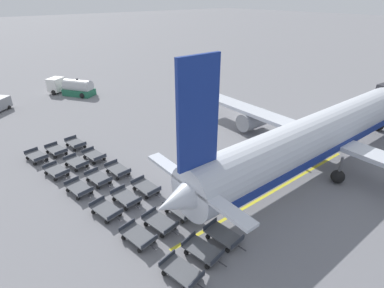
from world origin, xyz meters
name	(u,v)px	position (x,y,z in m)	size (l,w,h in m)	color
ground_plane	(250,116)	(0.00, 0.00, 0.00)	(500.00, 500.00, 0.00)	gray
airplane	(333,129)	(13.48, -3.43, 3.57)	(37.84, 42.99, 13.02)	silver
fuel_tanker_primary	(73,88)	(-26.72, -15.93, 1.27)	(8.30, 6.63, 2.99)	white
baggage_dolly_row_near_col_a	(36,156)	(-6.19, -27.49, 0.47)	(3.39, 1.86, 0.92)	#515459
baggage_dolly_row_near_col_b	(56,171)	(-1.80, -26.81, 0.47)	(3.40, 1.92, 0.92)	#515459
baggage_dolly_row_near_col_c	(79,188)	(2.49, -26.21, 0.47)	(3.39, 1.85, 0.92)	#515459
baggage_dolly_row_near_col_d	(106,210)	(6.84, -25.64, 0.47)	(3.40, 1.89, 0.92)	#515459
baggage_dolly_row_near_col_e	(138,236)	(10.97, -25.13, 0.47)	(3.39, 1.87, 0.92)	#515459
baggage_dolly_row_near_col_f	(181,272)	(15.38, -24.61, 0.47)	(3.40, 1.89, 0.92)	#515459
baggage_dolly_row_mid_a_col_a	(56,150)	(-6.27, -25.40, 0.47)	(3.39, 1.84, 0.92)	#515459
baggage_dolly_row_mid_a_col_b	(76,162)	(-2.18, -24.69, 0.47)	(3.40, 1.91, 0.92)	#515459
baggage_dolly_row_mid_a_col_c	(98,178)	(2.06, -24.17, 0.47)	(3.38, 1.82, 0.92)	#515459
baggage_dolly_row_mid_a_col_d	(126,198)	(6.40, -23.63, 0.47)	(3.37, 1.77, 0.92)	#515459
baggage_dolly_row_mid_a_col_e	(160,223)	(10.80, -23.13, 0.47)	(3.39, 1.86, 0.92)	#515459
baggage_dolly_row_mid_a_col_f	(203,251)	(14.95, -22.47, 0.47)	(3.40, 1.90, 0.92)	#515459
baggage_dolly_row_mid_b_col_a	(76,143)	(-6.57, -23.13, 0.47)	(3.37, 1.77, 0.92)	#515459
baggage_dolly_row_mid_b_col_b	(94,156)	(-2.42, -22.67, 0.47)	(3.39, 1.83, 0.92)	#515459
baggage_dolly_row_mid_b_col_c	(118,170)	(1.84, -22.06, 0.47)	(3.37, 1.75, 0.92)	#515459
baggage_dolly_row_mid_b_col_d	(146,187)	(6.19, -21.51, 0.47)	(3.37, 1.75, 0.92)	#515459
baggage_dolly_row_mid_b_col_e	(180,209)	(10.56, -21.01, 0.47)	(3.38, 1.80, 0.92)	#515459
baggage_dolly_row_mid_b_col_f	(223,236)	(14.85, -20.39, 0.47)	(3.38, 1.79, 0.92)	#515459
stand_guidance_stripe	(274,191)	(13.46, -12.48, 0.00)	(0.88, 22.87, 0.01)	yellow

